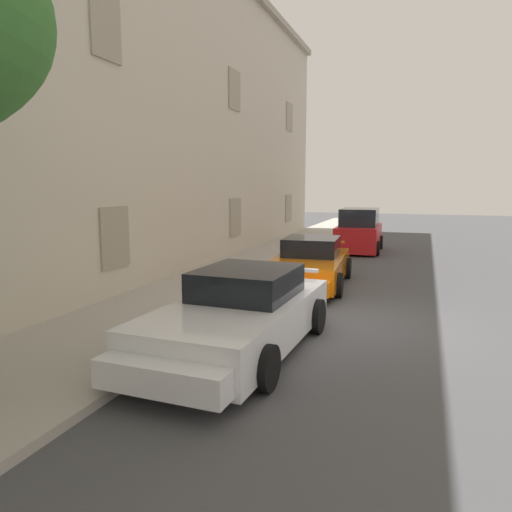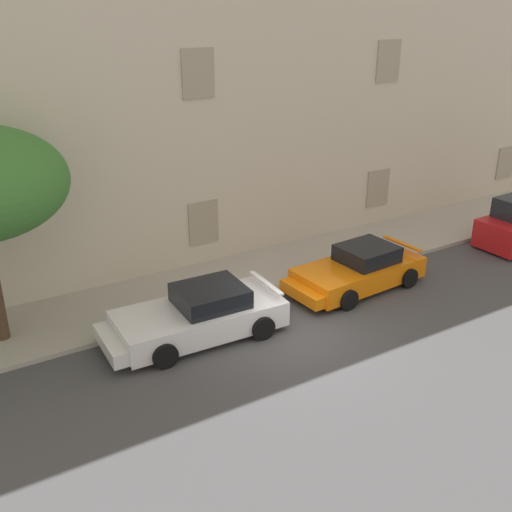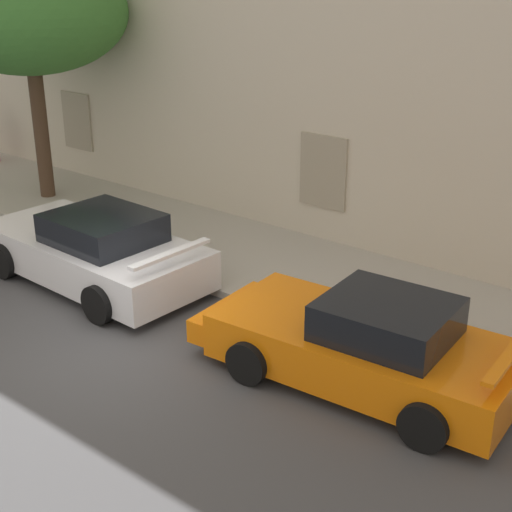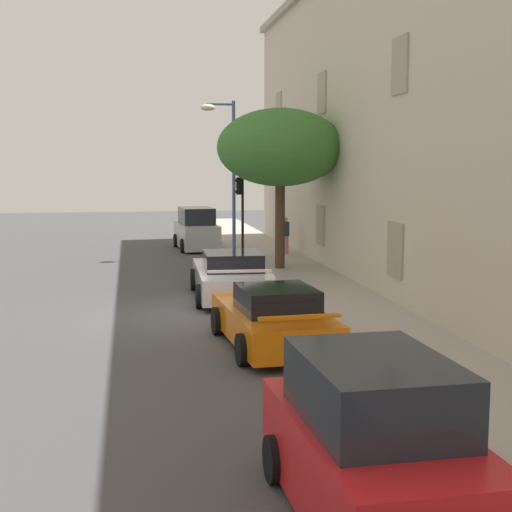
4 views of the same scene
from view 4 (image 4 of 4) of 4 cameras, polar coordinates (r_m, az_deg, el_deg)
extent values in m
plane|color=#444447|center=(19.02, -5.10, -4.66)|extent=(80.00, 80.00, 0.00)
cube|color=#A8A399|center=(19.71, 6.36, -4.04)|extent=(60.00, 3.30, 0.14)
cube|color=beige|center=(20.75, 16.83, 10.75)|extent=(39.17, 4.26, 10.58)
cube|color=#9E937F|center=(35.01, 1.77, 3.55)|extent=(1.10, 0.06, 1.50)
cube|color=#9E937F|center=(27.40, 5.09, 2.44)|extent=(1.10, 0.06, 1.50)
cube|color=#9E937F|center=(19.98, 10.89, 0.47)|extent=(1.10, 0.06, 1.50)
cube|color=#9E937F|center=(35.01, 1.80, 11.56)|extent=(1.10, 0.06, 1.50)
cube|color=#9E937F|center=(27.41, 5.21, 12.67)|extent=(1.10, 0.06, 1.50)
cube|color=#9E937F|center=(19.99, 11.25, 14.51)|extent=(1.10, 0.06, 1.50)
cube|color=white|center=(21.27, -1.94, -1.88)|extent=(4.65, 2.17, 0.71)
cube|color=black|center=(20.84, -1.85, -0.38)|extent=(1.89, 1.68, 0.51)
cube|color=white|center=(23.27, -2.46, -1.30)|extent=(1.44, 1.90, 0.39)
cube|color=white|center=(19.11, -1.28, -1.20)|extent=(0.22, 1.72, 0.06)
cylinder|color=black|center=(22.62, -4.86, -1.85)|extent=(0.68, 0.26, 0.67)
cylinder|color=black|center=(22.82, 0.21, -1.74)|extent=(0.68, 0.26, 0.67)
cylinder|color=black|center=(19.83, -4.41, -3.16)|extent=(0.68, 0.26, 0.67)
cylinder|color=black|center=(20.05, 1.37, -3.02)|extent=(0.68, 0.26, 0.67)
cube|color=orange|center=(15.74, 1.33, -5.31)|extent=(4.39, 2.18, 0.66)
cube|color=black|center=(15.31, 1.65, -3.42)|extent=(1.81, 1.63, 0.52)
cube|color=orange|center=(17.54, -0.28, -4.26)|extent=(1.40, 1.83, 0.36)
cube|color=orange|center=(13.78, 3.47, -4.82)|extent=(0.27, 1.62, 0.06)
cylinder|color=black|center=(16.83, -2.99, -5.12)|extent=(0.66, 0.28, 0.65)
cylinder|color=black|center=(17.28, 3.23, -4.79)|extent=(0.66, 0.28, 0.65)
cylinder|color=black|center=(14.31, -0.98, -7.37)|extent=(0.66, 0.28, 0.65)
cylinder|color=black|center=(14.83, 6.24, -6.88)|extent=(0.66, 0.28, 0.65)
cube|color=red|center=(8.51, 9.18, -16.00)|extent=(3.73, 1.84, 1.03)
cube|color=#1E232B|center=(8.20, 9.31, -10.32)|extent=(2.25, 1.58, 0.74)
cylinder|color=black|center=(9.37, 1.51, -15.69)|extent=(0.61, 0.22, 0.60)
cylinder|color=black|center=(9.88, 11.62, -14.60)|extent=(0.61, 0.22, 0.60)
cube|color=#B2B7BC|center=(33.10, -4.69, 1.62)|extent=(3.77, 1.84, 1.07)
cube|color=#1E232B|center=(33.02, -4.71, 3.18)|extent=(2.29, 1.55, 0.74)
cylinder|color=black|center=(32.20, -2.98, 0.89)|extent=(0.63, 0.24, 0.61)
cylinder|color=black|center=(31.93, -5.76, 0.81)|extent=(0.63, 0.24, 0.61)
cylinder|color=black|center=(34.34, -3.69, 1.30)|extent=(0.63, 0.24, 0.61)
cylinder|color=black|center=(34.10, -6.30, 1.22)|extent=(0.63, 0.24, 0.61)
cylinder|color=#473323|center=(26.16, 1.90, 2.72)|extent=(0.35, 0.35, 3.37)
ellipsoid|color=#38722D|center=(26.07, 1.92, 8.54)|extent=(4.52, 4.52, 2.77)
cylinder|color=black|center=(28.08, -1.06, 3.03)|extent=(0.10, 0.10, 3.35)
cube|color=black|center=(27.99, -1.35, 5.53)|extent=(0.22, 0.20, 0.66)
sphere|color=black|center=(27.97, -1.58, 5.96)|extent=(0.12, 0.12, 0.12)
sphere|color=orange|center=(27.98, -1.57, 5.53)|extent=(0.12, 0.12, 0.12)
sphere|color=black|center=(27.99, -1.57, 5.10)|extent=(0.12, 0.12, 0.12)
cylinder|color=#3F5999|center=(29.94, -1.76, 6.11)|extent=(0.14, 0.14, 6.28)
cube|color=#3F5999|center=(29.94, -2.85, 11.83)|extent=(0.08, 1.10, 0.08)
ellipsoid|color=#EAE5C6|center=(29.87, -3.82, 11.58)|extent=(0.44, 0.60, 0.28)
cylinder|color=pink|center=(30.30, 2.30, 0.88)|extent=(0.29, 0.29, 0.75)
cylinder|color=navy|center=(30.23, 2.31, 2.14)|extent=(0.36, 0.36, 0.58)
sphere|color=tan|center=(30.20, 2.31, 2.91)|extent=(0.22, 0.22, 0.22)
camera|label=1|loc=(28.27, -10.06, 5.09)|focal=33.26mm
camera|label=2|loc=(29.20, -31.60, 15.45)|focal=42.06mm
camera|label=3|loc=(11.81, -36.18, 14.19)|focal=51.52mm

